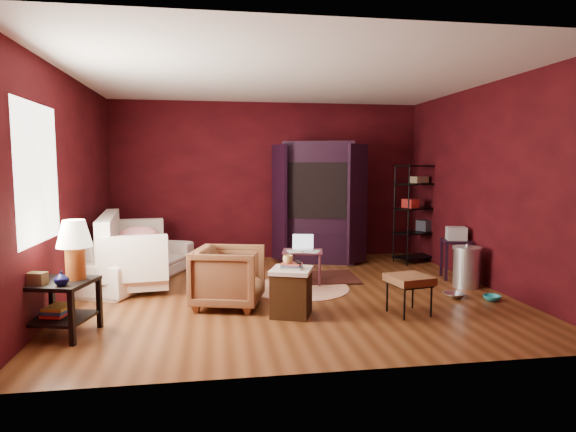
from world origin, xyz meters
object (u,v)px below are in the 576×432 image
Objects in this scene: laptop_desk at (303,254)px; tv_armoire at (319,200)px; sofa at (135,252)px; side_table at (68,266)px; hamper at (291,291)px; armchair at (229,274)px; wire_shelving at (419,209)px.

laptop_desk is 1.77m from tv_armoire.
laptop_desk is at bearing -79.85° from sofa.
side_table is 0.55× the size of tv_armoire.
hamper is (2.28, 0.24, -0.41)m from side_table.
tv_armoire reaches higher than side_table.
tv_armoire reaches higher than sofa.
armchair is (1.31, -1.47, -0.03)m from sofa.
wire_shelving is at bearing -41.70° from armchair.
armchair is 1.77m from side_table.
hamper is at bearing -92.90° from laptop_desk.
sofa is 2.43m from laptop_desk.
tv_armoire reaches higher than laptop_desk.
wire_shelving reaches higher than laptop_desk.
armchair reaches higher than hamper.
wire_shelving is at bearing -58.66° from sofa.
sofa is 2.21m from side_table.
side_table is (-0.29, -2.18, 0.26)m from sofa.
sofa is at bearing 167.29° from wire_shelving.
laptop_desk is (0.39, 1.42, 0.15)m from hamper.
laptop_desk is at bearing -93.10° from tv_armoire.
armchair is 0.69× the size of side_table.
laptop_desk is at bearing 74.61° from hamper.
laptop_desk is (2.67, 1.66, -0.26)m from side_table.
armchair is 1.14× the size of laptop_desk.
hamper is (0.68, -0.47, -0.12)m from armchair.
tv_armoire is at bearing 148.52° from wire_shelving.
hamper is at bearing -156.64° from wire_shelving.
tv_armoire reaches higher than armchair.
side_table is at bearing 128.70° from armchair.
side_table is 0.68× the size of wire_shelving.
hamper is 0.36× the size of wire_shelving.
sofa is 1.29× the size of wire_shelving.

